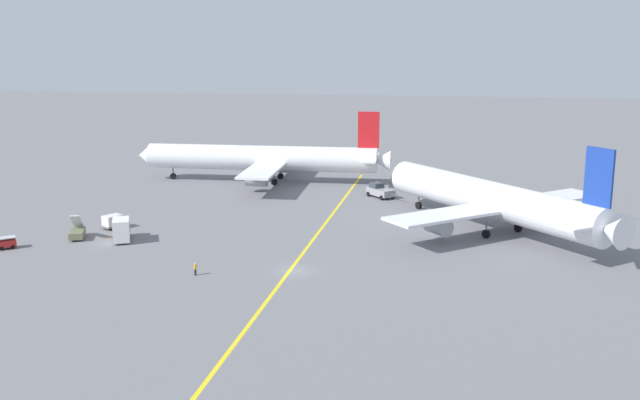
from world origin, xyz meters
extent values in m
plane|color=slate|center=(0.00, 0.00, 0.00)|extent=(600.00, 600.00, 0.00)
cube|color=yellow|center=(-0.33, 10.00, 0.00)|extent=(4.35, 119.95, 0.01)
cylinder|color=white|center=(-18.64, 58.92, 5.11)|extent=(48.93, 6.18, 5.22)
cone|color=white|center=(-44.25, 58.42, 5.11)|extent=(2.89, 4.85, 4.80)
cone|color=white|center=(6.77, 59.42, 5.11)|extent=(3.68, 4.24, 4.17)
cube|color=white|center=(-16.20, 58.97, 4.33)|extent=(7.17, 39.32, 0.44)
cube|color=white|center=(4.27, 59.37, 5.63)|extent=(3.45, 13.06, 0.28)
cube|color=red|center=(3.97, 59.37, 11.44)|extent=(4.41, 0.45, 7.45)
cylinder|color=#999EA3|center=(-17.41, 69.92, 2.53)|extent=(4.25, 2.68, 2.60)
cylinder|color=#999EA3|center=(-16.98, 47.98, 2.53)|extent=(4.25, 2.68, 2.60)
cylinder|color=slate|center=(-15.13, 55.59, 1.71)|extent=(0.28, 0.28, 2.11)
cylinder|color=black|center=(-15.13, 55.59, 0.65)|extent=(1.31, 0.58, 1.30)
cylinder|color=slate|center=(-15.27, 62.39, 1.71)|extent=(0.28, 0.28, 2.11)
cylinder|color=black|center=(-15.27, 62.39, 0.65)|extent=(1.31, 0.58, 1.30)
cylinder|color=slate|center=(-38.17, 58.54, 1.71)|extent=(0.28, 0.28, 2.11)
cylinder|color=black|center=(-38.17, 58.54, 0.65)|extent=(1.31, 0.58, 1.30)
cylinder|color=white|center=(26.33, 25.23, 5.17)|extent=(32.50, 37.08, 5.61)
cone|color=white|center=(11.45, 42.88, 5.17)|extent=(5.75, 5.47, 5.16)
cone|color=white|center=(41.08, 7.73, 5.17)|extent=(5.75, 5.64, 4.49)
cube|color=white|center=(27.74, 23.56, 4.33)|extent=(34.93, 30.86, 0.44)
cube|color=white|center=(39.47, 9.64, 5.73)|extent=(12.00, 10.83, 0.28)
cube|color=#193899|center=(39.28, 9.87, 11.89)|extent=(3.11, 3.60, 7.83)
cylinder|color=#999EA3|center=(35.72, 31.59, 2.53)|extent=(4.69, 4.89, 2.60)
cylinder|color=#999EA3|center=(18.47, 17.05, 2.53)|extent=(4.69, 4.89, 2.60)
cylinder|color=slate|center=(25.79, 20.60, 1.65)|extent=(0.28, 0.28, 2.00)
cylinder|color=black|center=(25.79, 20.60, 0.65)|extent=(1.26, 1.35, 1.30)
cylinder|color=slate|center=(30.99, 24.98, 1.65)|extent=(0.28, 0.28, 2.00)
cylinder|color=black|center=(30.99, 24.98, 0.65)|extent=(1.26, 1.35, 1.30)
cylinder|color=slate|center=(15.05, 38.61, 1.65)|extent=(0.28, 0.28, 2.00)
cylinder|color=black|center=(15.05, 38.61, 0.65)|extent=(1.26, 1.35, 1.30)
cube|color=gray|center=(7.58, 47.19, 1.09)|extent=(5.86, 6.05, 1.27)
cube|color=#333D47|center=(6.73, 48.12, 2.17)|extent=(2.99, 2.99, 0.90)
cylinder|color=#4C4C51|center=(10.59, 43.90, 1.21)|extent=(2.31, 2.50, 0.20)
sphere|color=orange|center=(6.73, 48.12, 2.80)|extent=(0.24, 0.24, 0.24)
cylinder|color=black|center=(5.19, 47.79, 0.45)|extent=(0.83, 0.87, 0.90)
cylinder|color=black|center=(7.19, 49.63, 0.45)|extent=(0.83, 0.87, 0.90)
cylinder|color=black|center=(7.96, 44.76, 0.45)|extent=(0.83, 0.87, 0.90)
cylinder|color=black|center=(9.97, 46.59, 0.45)|extent=(0.83, 0.87, 0.90)
cube|color=slate|center=(-33.07, 17.04, 0.43)|extent=(3.54, 3.88, 0.25)
cube|color=silver|center=(-33.07, 17.04, 1.35)|extent=(3.16, 3.43, 1.60)
cylinder|color=black|center=(-32.86, 16.04, 0.30)|extent=(0.48, 0.62, 0.60)
cylinder|color=black|center=(-34.06, 16.76, 0.30)|extent=(0.48, 0.62, 0.60)
cylinder|color=black|center=(-32.08, 17.32, 0.30)|extent=(0.48, 0.62, 0.60)
cylinder|color=black|center=(-33.28, 18.05, 0.30)|extent=(0.48, 0.62, 0.60)
cube|color=#666B4C|center=(-35.79, 10.45, 0.80)|extent=(3.41, 4.91, 1.00)
cube|color=silver|center=(-35.89, 10.73, 2.70)|extent=(2.73, 4.40, 2.71)
cylinder|color=black|center=(-34.87, 9.98, 0.30)|extent=(0.39, 0.63, 0.60)
cylinder|color=black|center=(-36.19, 9.51, 0.30)|extent=(0.39, 0.63, 0.60)
cylinder|color=black|center=(-35.38, 11.39, 0.30)|extent=(0.39, 0.63, 0.60)
cylinder|color=black|center=(-36.70, 10.92, 0.30)|extent=(0.39, 0.63, 0.60)
cube|color=red|center=(-43.34, 3.59, 0.80)|extent=(2.94, 2.85, 1.00)
cube|color=#B2B2B7|center=(-43.34, 3.59, 1.65)|extent=(3.09, 2.99, 0.12)
cylinder|color=black|center=(-43.24, 4.61, 0.30)|extent=(0.58, 0.55, 0.60)
cylinder|color=black|center=(-42.31, 3.57, 0.30)|extent=(0.58, 0.55, 0.60)
cylinder|color=black|center=(-44.36, 3.62, 0.30)|extent=(0.58, 0.55, 0.60)
cylinder|color=black|center=(-43.43, 2.57, 0.30)|extent=(0.58, 0.55, 0.60)
cube|color=orange|center=(-29.32, 12.12, 1.40)|extent=(3.07, 2.96, 2.20)
cube|color=silver|center=(-28.30, 9.68, 1.90)|extent=(3.84, 4.80, 3.20)
cylinder|color=black|center=(-29.51, 10.77, 0.30)|extent=(0.42, 0.63, 0.60)
cylinder|color=black|center=(-28.22, 11.31, 0.30)|extent=(0.42, 0.63, 0.60)
cylinder|color=black|center=(-28.93, 9.38, 0.30)|extent=(0.42, 0.63, 0.60)
cylinder|color=black|center=(-27.64, 9.93, 0.30)|extent=(0.42, 0.63, 0.60)
cylinder|color=black|center=(-12.30, -3.74, 0.41)|extent=(0.28, 0.28, 0.82)
cylinder|color=orange|center=(-12.30, -3.74, 1.12)|extent=(0.36, 0.36, 0.58)
sphere|color=beige|center=(-12.30, -3.74, 1.52)|extent=(0.22, 0.22, 0.22)
cylinder|color=#F24C19|center=(-12.09, -3.53, 1.23)|extent=(0.05, 0.05, 0.40)
camera|label=1|loc=(17.89, -90.35, 29.98)|focal=41.22mm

